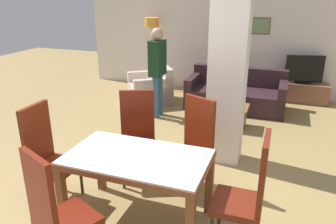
{
  "coord_description": "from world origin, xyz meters",
  "views": [
    {
      "loc": [
        1.3,
        -2.67,
        2.34
      ],
      "look_at": [
        0.0,
        0.93,
        0.92
      ],
      "focal_mm": 35.0,
      "sensor_mm": 36.0,
      "label": 1
    }
  ],
  "objects_px": {
    "armchair": "(152,89)",
    "tv_stand": "(301,92)",
    "dining_table": "(137,171)",
    "dining_chair_far_right": "(193,144)",
    "bottle": "(235,102)",
    "standing_person": "(157,67)",
    "dining_chair_near_left": "(56,210)",
    "dining_chair_head_left": "(47,153)",
    "sofa": "(236,95)",
    "dining_chair_far_left": "(138,134)",
    "coffee_table": "(230,116)",
    "tv_screen": "(304,70)",
    "dining_chair_head_right": "(249,191)",
    "floor_lamp": "(152,29)"
  },
  "relations": [
    {
      "from": "dining_chair_head_right",
      "to": "tv_stand",
      "type": "xyz_separation_m",
      "value": [
        0.59,
        4.91,
        -0.39
      ]
    },
    {
      "from": "floor_lamp",
      "to": "tv_screen",
      "type": "bearing_deg",
      "value": 1.25
    },
    {
      "from": "dining_chair_near_left",
      "to": "coffee_table",
      "type": "relative_size",
      "value": 1.88
    },
    {
      "from": "dining_chair_head_left",
      "to": "standing_person",
      "type": "relative_size",
      "value": 0.68
    },
    {
      "from": "dining_table",
      "to": "tv_stand",
      "type": "relative_size",
      "value": 1.31
    },
    {
      "from": "dining_chair_far_left",
      "to": "sofa",
      "type": "height_order",
      "value": "dining_chair_far_left"
    },
    {
      "from": "tv_stand",
      "to": "standing_person",
      "type": "bearing_deg",
      "value": -144.35
    },
    {
      "from": "sofa",
      "to": "dining_chair_near_left",
      "type": "bearing_deg",
      "value": 80.86
    },
    {
      "from": "coffee_table",
      "to": "tv_stand",
      "type": "xyz_separation_m",
      "value": [
        1.24,
        1.98,
        0.01
      ]
    },
    {
      "from": "armchair",
      "to": "tv_screen",
      "type": "height_order",
      "value": "tv_screen"
    },
    {
      "from": "armchair",
      "to": "standing_person",
      "type": "bearing_deg",
      "value": 174.59
    },
    {
      "from": "dining_chair_near_left",
      "to": "standing_person",
      "type": "xyz_separation_m",
      "value": [
        -0.59,
        3.83,
        0.39
      ]
    },
    {
      "from": "dining_chair_head_left",
      "to": "dining_chair_far_left",
      "type": "distance_m",
      "value": 1.12
    },
    {
      "from": "dining_chair_far_right",
      "to": "bottle",
      "type": "bearing_deg",
      "value": -70.26
    },
    {
      "from": "dining_chair_head_right",
      "to": "floor_lamp",
      "type": "relative_size",
      "value": 0.67
    },
    {
      "from": "dining_chair_head_left",
      "to": "dining_chair_head_right",
      "type": "bearing_deg",
      "value": 90.0
    },
    {
      "from": "dining_table",
      "to": "dining_chair_far_left",
      "type": "relative_size",
      "value": 1.25
    },
    {
      "from": "bottle",
      "to": "armchair",
      "type": "bearing_deg",
      "value": 155.92
    },
    {
      "from": "dining_chair_head_left",
      "to": "bottle",
      "type": "bearing_deg",
      "value": 149.73
    },
    {
      "from": "bottle",
      "to": "standing_person",
      "type": "bearing_deg",
      "value": 176.69
    },
    {
      "from": "standing_person",
      "to": "coffee_table",
      "type": "bearing_deg",
      "value": 90.0
    },
    {
      "from": "dining_table",
      "to": "standing_person",
      "type": "relative_size",
      "value": 0.85
    },
    {
      "from": "coffee_table",
      "to": "dining_chair_far_right",
      "type": "bearing_deg",
      "value": -92.98
    },
    {
      "from": "dining_chair_near_left",
      "to": "sofa",
      "type": "relative_size",
      "value": 0.58
    },
    {
      "from": "coffee_table",
      "to": "bottle",
      "type": "distance_m",
      "value": 0.29
    },
    {
      "from": "dining_chair_near_left",
      "to": "tv_screen",
      "type": "height_order",
      "value": "dining_chair_near_left"
    },
    {
      "from": "sofa",
      "to": "dining_chair_head_right",
      "type": "bearing_deg",
      "value": 100.11
    },
    {
      "from": "dining_chair_head_right",
      "to": "dining_chair_far_left",
      "type": "bearing_deg",
      "value": 61.49
    },
    {
      "from": "dining_chair_head_right",
      "to": "armchair",
      "type": "relative_size",
      "value": 0.96
    },
    {
      "from": "dining_table",
      "to": "coffee_table",
      "type": "height_order",
      "value": "dining_table"
    },
    {
      "from": "dining_chair_head_left",
      "to": "standing_person",
      "type": "height_order",
      "value": "standing_person"
    },
    {
      "from": "floor_lamp",
      "to": "standing_person",
      "type": "relative_size",
      "value": 1.02
    },
    {
      "from": "sofa",
      "to": "tv_stand",
      "type": "bearing_deg",
      "value": -145.45
    },
    {
      "from": "bottle",
      "to": "tv_stand",
      "type": "relative_size",
      "value": 0.2
    },
    {
      "from": "dining_chair_far_left",
      "to": "standing_person",
      "type": "bearing_deg",
      "value": -99.36
    },
    {
      "from": "dining_chair_near_left",
      "to": "tv_stand",
      "type": "relative_size",
      "value": 1.04
    },
    {
      "from": "coffee_table",
      "to": "dining_table",
      "type": "bearing_deg",
      "value": -99.32
    },
    {
      "from": "dining_table",
      "to": "armchair",
      "type": "bearing_deg",
      "value": 110.51
    },
    {
      "from": "dining_chair_head_left",
      "to": "tv_stand",
      "type": "height_order",
      "value": "dining_chair_head_left"
    },
    {
      "from": "coffee_table",
      "to": "tv_screen",
      "type": "height_order",
      "value": "tv_screen"
    },
    {
      "from": "coffee_table",
      "to": "standing_person",
      "type": "relative_size",
      "value": 0.36
    },
    {
      "from": "dining_table",
      "to": "standing_person",
      "type": "distance_m",
      "value": 3.17
    },
    {
      "from": "dining_table",
      "to": "dining_chair_near_left",
      "type": "xyz_separation_m",
      "value": [
        -0.37,
        -0.84,
        0.01
      ]
    },
    {
      "from": "dining_table",
      "to": "dining_chair_far_right",
      "type": "height_order",
      "value": "dining_chair_far_right"
    },
    {
      "from": "dining_chair_head_right",
      "to": "tv_stand",
      "type": "height_order",
      "value": "dining_chair_head_right"
    },
    {
      "from": "armchair",
      "to": "tv_stand",
      "type": "bearing_deg",
      "value": -105.8
    },
    {
      "from": "sofa",
      "to": "dining_table",
      "type": "bearing_deg",
      "value": 84.13
    },
    {
      "from": "dining_table",
      "to": "dining_chair_far_right",
      "type": "relative_size",
      "value": 1.25
    },
    {
      "from": "dining_chair_far_right",
      "to": "armchair",
      "type": "bearing_deg",
      "value": -34.24
    },
    {
      "from": "armchair",
      "to": "dining_chair_far_right",
      "type": "bearing_deg",
      "value": 175.35
    }
  ]
}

